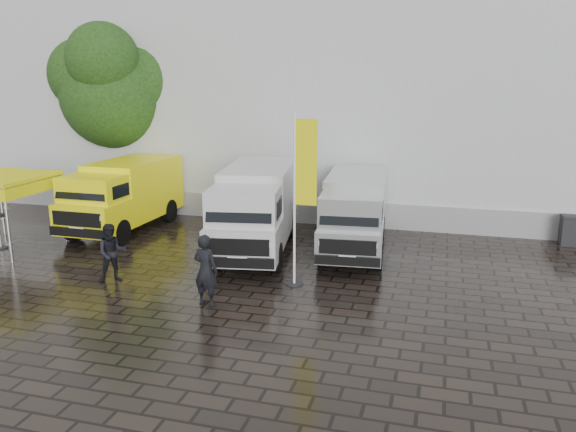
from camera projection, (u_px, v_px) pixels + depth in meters
name	position (u px, v px, depth m)	size (l,w,h in m)	color
ground	(286.00, 296.00, 15.35)	(120.00, 120.00, 0.00)	black
exhibition_hall	(410.00, 75.00, 28.37)	(44.00, 16.00, 12.00)	silver
hall_plinth	(390.00, 216.00, 22.14)	(44.00, 0.15, 1.00)	gray
van_yellow	(123.00, 197.00, 21.75)	(2.21, 5.76, 2.66)	#FFF60D
van_white	(256.00, 211.00, 19.07)	(2.18, 6.54, 2.84)	silver
van_silver	(355.00, 215.00, 19.10)	(1.96, 5.89, 2.55)	silver
flagpole	(301.00, 191.00, 15.50)	(0.88, 0.50, 4.93)	black
tree	(114.00, 88.00, 24.78)	(4.68, 4.68, 8.40)	black
wheelie_bin	(570.00, 230.00, 19.96)	(0.65, 0.65, 1.09)	black
person_front	(206.00, 270.00, 14.48)	(0.70, 0.46, 1.92)	black
person_tent	(112.00, 253.00, 16.23)	(0.84, 0.66, 1.74)	black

